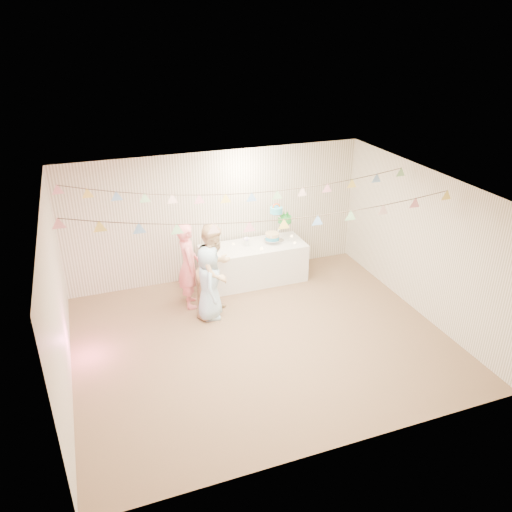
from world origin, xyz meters
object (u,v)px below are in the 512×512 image
object	(u,v)px
cake_stand	(278,225)
person_adult_b	(215,270)
person_adult_a	(188,265)
person_child	(209,283)
table	(253,263)

from	to	relation	value
cake_stand	person_adult_b	distance (m)	1.88
cake_stand	person_adult_a	world-z (taller)	person_adult_a
cake_stand	person_child	world-z (taller)	cake_stand
table	person_adult_a	size ratio (longest dim) A/B	1.28
person_adult_b	person_adult_a	bearing A→B (deg)	91.21
cake_stand	person_child	size ratio (longest dim) A/B	0.55
cake_stand	person_adult_a	xyz separation A→B (m)	(-1.96, -0.54, -0.32)
table	person_child	size ratio (longest dim) A/B	1.52
person_adult_a	table	bearing A→B (deg)	-64.96
cake_stand	person_adult_b	world-z (taller)	person_adult_b
person_adult_a	person_child	xyz separation A→B (m)	(0.24, -0.53, -0.13)
cake_stand	person_adult_a	bearing A→B (deg)	-164.75
table	person_adult_b	bearing A→B (deg)	-138.62
cake_stand	person_adult_a	size ratio (longest dim) A/B	0.47
table	cake_stand	size ratio (longest dim) A/B	2.75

